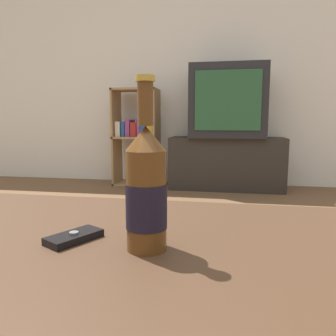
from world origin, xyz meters
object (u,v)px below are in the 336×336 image
at_px(television, 228,102).
at_px(bookshelf, 137,134).
at_px(tv_stand, 226,163).
at_px(cell_phone, 74,237).
at_px(beer_bottle, 146,190).

relative_size(television, bookshelf, 0.71).
distance_m(tv_stand, cell_phone, 2.68).
bearing_deg(television, cell_phone, -95.79).
bearing_deg(television, tv_stand, 90.00).
relative_size(tv_stand, television, 1.55).
height_order(bookshelf, beer_bottle, bookshelf).
xyz_separation_m(tv_stand, bookshelf, (-0.91, 0.06, 0.28)).
bearing_deg(cell_phone, beer_bottle, 22.87).
relative_size(bookshelf, cell_phone, 8.61).
distance_m(tv_stand, television, 0.58).
bearing_deg(cell_phone, bookshelf, 131.79).
bearing_deg(bookshelf, television, -3.88).
height_order(beer_bottle, cell_phone, beer_bottle).
bearing_deg(tv_stand, television, -90.00).
distance_m(television, bookshelf, 0.96).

